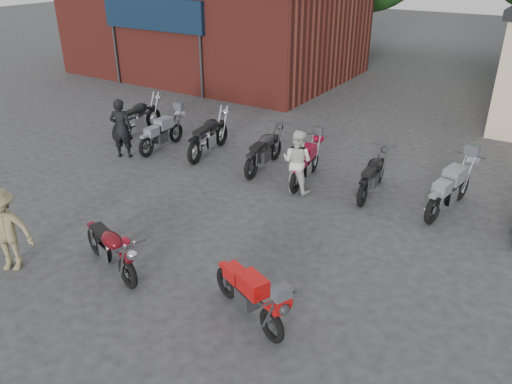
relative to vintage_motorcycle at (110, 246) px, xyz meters
The scene contains 15 objects.
ground 1.04m from the vintage_motorcycle, 13.91° to the left, with size 90.00×90.00×0.00m, color #2F2F31.
brick_building 16.44m from the vintage_motorcycle, 119.78° to the left, with size 12.00×8.00×4.00m, color maroon.
vintage_motorcycle is the anchor object (origin of this frame).
sportbike 2.82m from the vintage_motorcycle, ahead, with size 1.77×0.58×1.03m, color red, non-canonical shape.
helmet 0.92m from the vintage_motorcycle, 121.89° to the left, with size 0.23×0.23×0.21m, color red.
person_dark 5.69m from the vintage_motorcycle, 133.81° to the left, with size 0.61×0.40×1.67m, color black.
person_light 4.91m from the vintage_motorcycle, 75.56° to the left, with size 0.75×0.58×1.54m, color silver.
person_tan 1.91m from the vintage_motorcycle, 150.29° to the right, with size 1.04×0.60×1.61m, color olive.
row_bike_0 7.49m from the vintage_motorcycle, 130.77° to the left, with size 2.14×0.70×1.24m, color black, non-canonical shape.
row_bike_1 6.17m from the vintage_motorcycle, 123.58° to the left, with size 1.87×0.62×1.09m, color gray, non-canonical shape.
row_bike_2 5.92m from the vintage_motorcycle, 110.00° to the left, with size 2.15×0.71×1.25m, color black, non-canonical shape.
row_bike_3 5.50m from the vintage_motorcycle, 91.50° to the left, with size 2.01×0.66×1.17m, color black, non-canonical shape.
row_bike_4 5.48m from the vintage_motorcycle, 77.92° to the left, with size 1.87×0.62×1.08m, color #AB0E2E, non-canonical shape.
row_bike_5 6.24m from the vintage_motorcycle, 63.15° to the left, with size 1.88×0.62×1.09m, color black, non-canonical shape.
row_bike_6 7.28m from the vintage_motorcycle, 51.14° to the left, with size 2.07×0.68×1.20m, color gray, non-canonical shape.
Camera 1 is at (5.39, -5.20, 5.32)m, focal length 35.00 mm.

